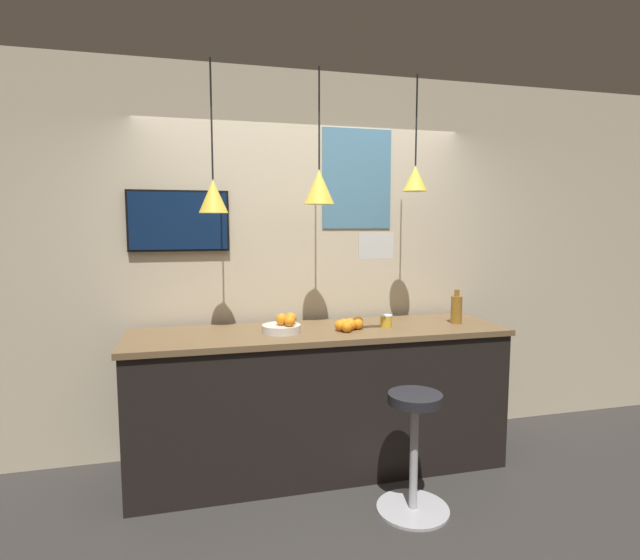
# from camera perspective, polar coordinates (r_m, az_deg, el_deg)

# --- Properties ---
(ground_plane) EXTENTS (14.00, 14.00, 0.00)m
(ground_plane) POSITION_cam_1_polar(r_m,az_deg,el_deg) (3.23, 3.67, -26.33)
(ground_plane) COLOR #33302D
(back_wall) EXTENTS (8.00, 0.06, 2.90)m
(back_wall) POSITION_cam_1_polar(r_m,az_deg,el_deg) (3.92, -1.70, 2.03)
(back_wall) COLOR beige
(back_wall) RESTS_ON ground_plane
(service_counter) EXTENTS (2.64, 0.72, 1.01)m
(service_counter) POSITION_cam_1_polar(r_m,az_deg,el_deg) (3.66, -0.00, -13.41)
(service_counter) COLOR black
(service_counter) RESTS_ON ground_plane
(bar_stool) EXTENTS (0.44, 0.44, 0.74)m
(bar_stool) POSITION_cam_1_polar(r_m,az_deg,el_deg) (3.22, 10.71, -17.65)
(bar_stool) COLOR #B7B7BC
(bar_stool) RESTS_ON ground_plane
(fruit_bowl) EXTENTS (0.26, 0.26, 0.13)m
(fruit_bowl) POSITION_cam_1_polar(r_m,az_deg,el_deg) (3.42, -4.28, -5.23)
(fruit_bowl) COLOR beige
(fruit_bowl) RESTS_ON service_counter
(orange_pile) EXTENTS (0.24, 0.23, 0.08)m
(orange_pile) POSITION_cam_1_polar(r_m,az_deg,el_deg) (3.51, 3.51, -5.06)
(orange_pile) COLOR orange
(orange_pile) RESTS_ON service_counter
(juice_bottle) EXTENTS (0.08, 0.08, 0.25)m
(juice_bottle) POSITION_cam_1_polar(r_m,az_deg,el_deg) (3.86, 15.33, -3.21)
(juice_bottle) COLOR olive
(juice_bottle) RESTS_ON service_counter
(spread_jar) EXTENTS (0.09, 0.09, 0.09)m
(spread_jar) POSITION_cam_1_polar(r_m,az_deg,el_deg) (3.63, 7.59, -4.65)
(spread_jar) COLOR gold
(spread_jar) RESTS_ON service_counter
(pendant_lamp_left) EXTENTS (0.19, 0.19, 0.98)m
(pendant_lamp_left) POSITION_cam_1_polar(r_m,az_deg,el_deg) (3.37, -12.11, 9.43)
(pendant_lamp_left) COLOR black
(pendant_lamp_middle) EXTENTS (0.21, 0.21, 0.92)m
(pendant_lamp_middle) POSITION_cam_1_polar(r_m,az_deg,el_deg) (3.48, -0.10, 10.65)
(pendant_lamp_middle) COLOR black
(pendant_lamp_right) EXTENTS (0.18, 0.18, 0.82)m
(pendant_lamp_right) POSITION_cam_1_polar(r_m,az_deg,el_deg) (3.72, 10.83, 11.41)
(pendant_lamp_right) COLOR black
(mounted_tv) EXTENTS (0.71, 0.04, 0.44)m
(mounted_tv) POSITION_cam_1_polar(r_m,az_deg,el_deg) (3.76, -15.85, 6.51)
(mounted_tv) COLOR black
(hanging_menu_board) EXTENTS (0.24, 0.01, 0.17)m
(hanging_menu_board) POSITION_cam_1_polar(r_m,az_deg,el_deg) (3.27, 6.43, 3.94)
(hanging_menu_board) COLOR white
(wall_poster) EXTENTS (0.56, 0.01, 0.77)m
(wall_poster) POSITION_cam_1_polar(r_m,az_deg,el_deg) (4.00, 4.25, 11.44)
(wall_poster) COLOR teal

